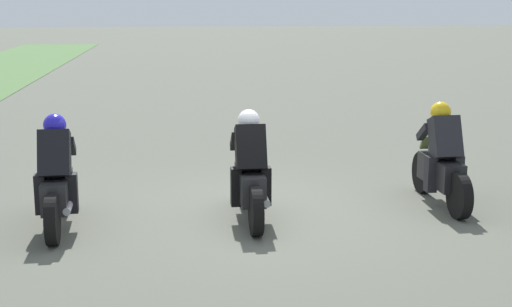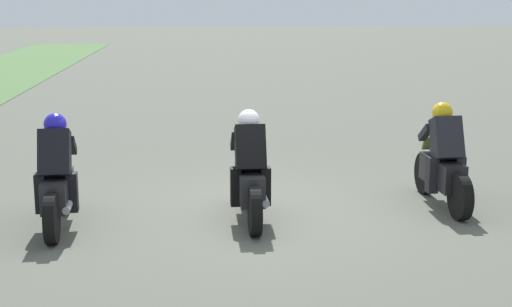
# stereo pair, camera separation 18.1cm
# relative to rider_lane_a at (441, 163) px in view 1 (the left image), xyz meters

# --- Properties ---
(ground_plane) EXTENTS (120.00, 120.00, 0.00)m
(ground_plane) POSITION_rel_rider_lane_a_xyz_m (-0.21, 2.72, -0.62)
(ground_plane) COLOR #53554A
(rider_lane_a) EXTENTS (2.04, 0.55, 1.51)m
(rider_lane_a) POSITION_rel_rider_lane_a_xyz_m (0.00, 0.00, 0.00)
(rider_lane_a) COLOR black
(rider_lane_a) RESTS_ON ground_plane
(rider_lane_b) EXTENTS (2.04, 0.55, 1.51)m
(rider_lane_b) POSITION_rel_rider_lane_a_xyz_m (-0.48, 2.83, 0.00)
(rider_lane_b) COLOR black
(rider_lane_b) RESTS_ON ground_plane
(rider_lane_c) EXTENTS (2.04, 0.55, 1.51)m
(rider_lane_c) POSITION_rel_rider_lane_a_xyz_m (-0.63, 5.38, 0.00)
(rider_lane_c) COLOR black
(rider_lane_c) RESTS_ON ground_plane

